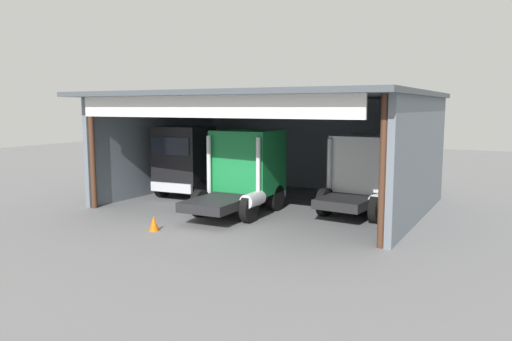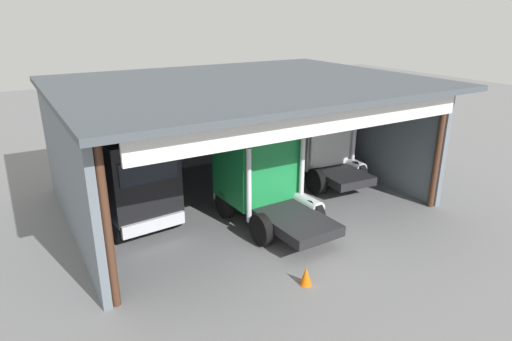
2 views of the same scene
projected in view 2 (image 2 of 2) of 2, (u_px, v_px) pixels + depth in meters
The scene contains 8 objects.
ground_plane at pixel (308, 247), 14.94m from camera, with size 80.00×80.00×0.00m, color slate.
workshop_shed at pixel (229, 113), 18.28m from camera, with size 13.78×11.01×5.04m.
truck_black_center_bay at pixel (135, 180), 15.76m from camera, with size 2.76×4.67×3.50m.
truck_green_yard_outside at pixel (262, 174), 16.47m from camera, with size 2.82×5.29×3.45m.
truck_white_left_bay at pixel (321, 145), 20.40m from camera, with size 2.75×4.58×3.24m.
oil_drum at pixel (151, 170), 20.94m from camera, with size 0.58×0.58×0.87m, color #197233.
tool_cart at pixel (238, 156), 22.76m from camera, with size 0.90×0.60×1.00m, color #1E59A5.
traffic_cone at pixel (306, 276), 12.82m from camera, with size 0.36×0.36×0.56m, color orange.
Camera 2 is at (-8.20, -10.46, 7.52)m, focal length 31.04 mm.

